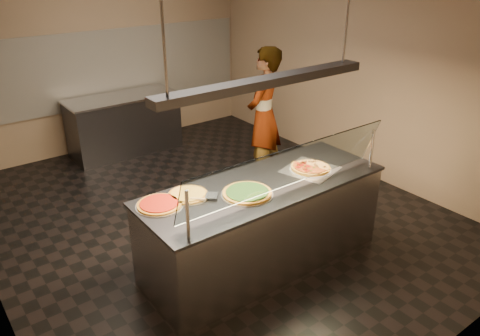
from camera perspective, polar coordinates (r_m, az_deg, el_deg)
ground at (r=5.95m, az=-3.56°, el=-5.62°), size 5.00×6.00×0.02m
wall_back at (r=7.98m, az=-16.26°, el=13.04°), size 5.00×0.02×3.00m
wall_front at (r=3.42m, az=24.97°, el=-3.77°), size 5.00×0.02×3.00m
wall_right at (r=6.99m, az=13.86°, el=11.74°), size 0.02×6.00×3.00m
tile_band at (r=7.99m, az=-16.01°, el=11.61°), size 4.90×0.02×1.20m
serving_counter at (r=4.84m, az=2.84°, el=-6.81°), size 2.55×0.94×0.93m
sneeze_guard at (r=4.25m, az=5.99°, el=0.00°), size 2.31×0.18×0.54m
perforated_tray at (r=4.95m, az=8.55°, el=-0.13°), size 0.61×0.61×0.01m
half_pizza_pepperoni at (r=4.87m, az=7.73°, el=-0.12°), size 0.31×0.45×0.05m
half_pizza_sausage at (r=5.01m, az=9.35°, el=0.38°), size 0.31×0.45×0.04m
pizza_spinach at (r=4.40m, az=0.86°, el=-3.02°), size 0.50×0.50×0.03m
pizza_cheese at (r=4.40m, az=-6.37°, el=-3.20°), size 0.40×0.40×0.03m
pizza_tomato at (r=4.27m, az=-9.82°, el=-4.38°), size 0.43×0.43×0.03m
pizza_spatula at (r=4.31m, az=-4.50°, el=-3.54°), size 0.29×0.17×0.02m
prep_table at (r=7.84m, az=-13.92°, el=5.23°), size 1.75×0.74×0.93m
worker at (r=6.51m, az=2.93°, el=6.41°), size 0.82×0.73×1.89m
heat_lamp_housing at (r=4.25m, az=3.26°, el=10.47°), size 2.30×0.18×0.08m
lamp_rod_left at (r=3.59m, az=-9.38°, el=16.39°), size 0.02×0.02×1.01m
lamp_rod_right at (r=4.85m, az=13.00°, el=18.25°), size 0.02×0.02×1.01m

